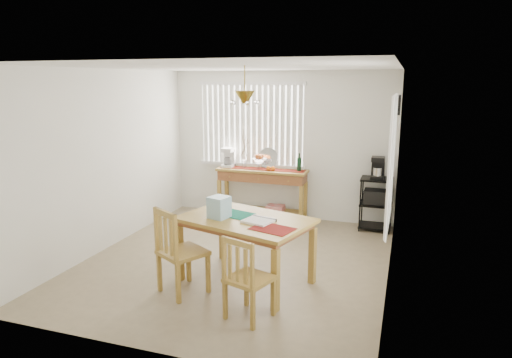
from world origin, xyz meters
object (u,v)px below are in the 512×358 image
(sideboard, at_px, (263,182))
(wire_cart, at_px, (376,199))
(chair_right, at_px, (247,279))
(dining_table, at_px, (245,226))
(chair_left, at_px, (179,252))
(cart_items, at_px, (378,168))

(sideboard, bearing_deg, wire_cart, -0.14)
(wire_cart, bearing_deg, sideboard, 179.86)
(chair_right, bearing_deg, dining_table, 110.59)
(dining_table, bearing_deg, sideboard, 103.09)
(dining_table, bearing_deg, chair_right, -69.41)
(wire_cart, bearing_deg, chair_left, -122.60)
(sideboard, height_order, chair_left, chair_left)
(chair_left, height_order, chair_right, chair_left)
(wire_cart, relative_size, dining_table, 0.50)
(chair_left, xyz_separation_m, chair_right, (0.94, -0.32, -0.06))
(sideboard, height_order, wire_cart, sideboard)
(wire_cart, bearing_deg, dining_table, -118.01)
(wire_cart, distance_m, cart_items, 0.51)
(chair_right, bearing_deg, wire_cart, 72.98)
(dining_table, height_order, chair_left, chair_left)
(cart_items, xyz_separation_m, chair_left, (-1.98, -3.11, -0.53))
(dining_table, height_order, chair_right, chair_right)
(wire_cart, relative_size, cart_items, 2.43)
(wire_cart, height_order, cart_items, cart_items)
(sideboard, xyz_separation_m, cart_items, (1.96, 0.00, 0.36))
(cart_items, bearing_deg, sideboard, -179.87)
(cart_items, height_order, chair_right, cart_items)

